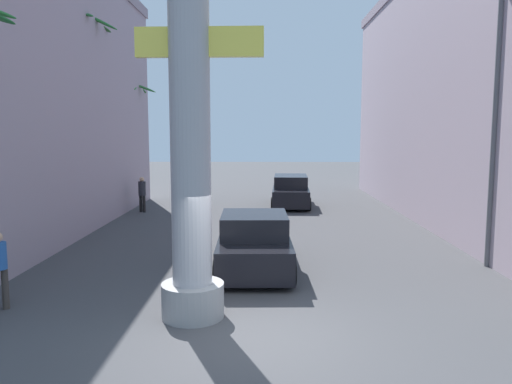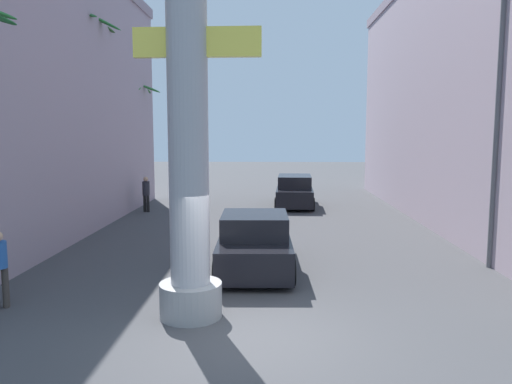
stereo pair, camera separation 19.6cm
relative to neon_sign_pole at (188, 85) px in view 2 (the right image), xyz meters
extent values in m
plane|color=#424244|center=(1.22, 8.85, -4.61)|extent=(88.89, 88.89, 0.00)
cube|color=#9E8C99|center=(11.44, 11.78, 0.55)|extent=(7.52, 22.85, 10.32)
cylinder|color=#9E9EA3|center=(-0.01, 0.00, -0.24)|extent=(0.79, 0.79, 8.74)
cylinder|color=gray|center=(-0.01, 0.00, -4.26)|extent=(1.26, 1.26, 0.70)
cube|color=#F2E04C|center=(0.19, 0.00, 0.81)|extent=(2.46, 0.22, 0.56)
cylinder|color=#59595E|center=(7.65, 3.98, -0.77)|extent=(0.16, 0.16, 7.69)
cylinder|color=black|center=(0.21, 5.39, -4.29)|extent=(0.24, 0.65, 0.64)
cylinder|color=black|center=(2.00, 5.43, -4.29)|extent=(0.24, 0.65, 0.64)
cylinder|color=black|center=(0.30, 2.08, -4.29)|extent=(0.24, 0.65, 0.64)
cylinder|color=black|center=(2.09, 2.13, -4.29)|extent=(0.24, 0.65, 0.64)
cube|color=black|center=(1.15, 3.76, -4.05)|extent=(2.01, 4.77, 0.80)
cube|color=black|center=(1.16, 3.40, -3.35)|extent=(1.79, 2.03, 0.60)
cylinder|color=black|center=(1.97, 16.97, -4.29)|extent=(0.24, 0.65, 0.64)
cylinder|color=black|center=(3.64, 16.91, -4.29)|extent=(0.24, 0.65, 0.64)
cylinder|color=black|center=(1.84, 13.83, -4.29)|extent=(0.24, 0.65, 0.64)
cylinder|color=black|center=(3.52, 13.77, -4.29)|extent=(0.24, 0.65, 0.64)
cube|color=black|center=(2.74, 15.37, -4.05)|extent=(1.94, 4.55, 0.80)
cube|color=black|center=(2.74, 15.37, -3.35)|extent=(1.72, 2.53, 0.60)
cylinder|color=brown|center=(-5.74, 9.58, -0.51)|extent=(0.83, 0.53, 8.23)
ellipsoid|color=#24712D|center=(-4.99, 9.85, 3.37)|extent=(1.59, 0.40, 0.85)
ellipsoid|color=#2E5E2D|center=(-5.34, 10.51, 3.43)|extent=(1.26, 1.54, 0.67)
ellipsoid|color=#20792D|center=(-5.90, 10.67, 3.34)|extent=(0.48, 1.56, 0.94)
ellipsoid|color=#296B2D|center=(-6.53, 10.32, 3.47)|extent=(1.57, 1.26, 0.54)
ellipsoid|color=#21602D|center=(-6.55, 9.37, 3.33)|extent=(1.48, 1.12, 0.96)
ellipsoid|color=#29792D|center=(-6.04, 9.00, 3.42)|extent=(0.75, 1.67, 0.71)
ellipsoid|color=#22692D|center=(-5.27, 9.19, 3.46)|extent=(1.37, 1.48, 0.58)
cylinder|color=brown|center=(-5.43, 16.11, -1.55)|extent=(0.68, 0.46, 6.13)
ellipsoid|color=#276D2D|center=(-4.76, 16.19, 1.37)|extent=(1.27, 0.50, 0.57)
ellipsoid|color=#26662D|center=(-5.19, 16.87, 1.39)|extent=(0.74, 1.30, 0.50)
ellipsoid|color=#31782D|center=(-5.96, 16.54, 1.39)|extent=(1.28, 0.87, 0.50)
ellipsoid|color=#30722D|center=(-5.91, 15.89, 1.41)|extent=(1.23, 1.04, 0.45)
ellipsoid|color=#27742D|center=(-5.21, 15.65, 1.38)|extent=(0.70, 1.30, 0.52)
cylinder|color=#3F3833|center=(-4.03, 0.39, -4.17)|extent=(0.14, 0.14, 0.88)
cylinder|color=black|center=(-4.38, 13.32, -4.22)|extent=(0.14, 0.14, 0.79)
cylinder|color=black|center=(-4.20, 13.22, -4.22)|extent=(0.14, 0.14, 0.79)
cylinder|color=#26262D|center=(-4.29, 13.27, -3.50)|extent=(0.46, 0.46, 0.65)
sphere|color=tan|center=(-4.29, 13.27, -3.07)|extent=(0.22, 0.22, 0.22)
camera|label=1|loc=(1.45, -9.71, -0.89)|focal=35.00mm
camera|label=2|loc=(1.64, -9.71, -0.89)|focal=35.00mm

